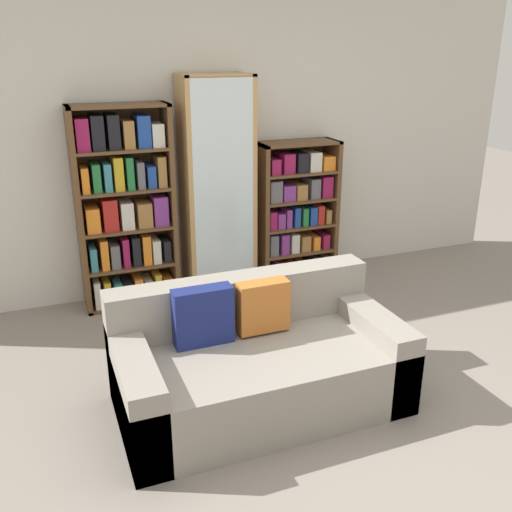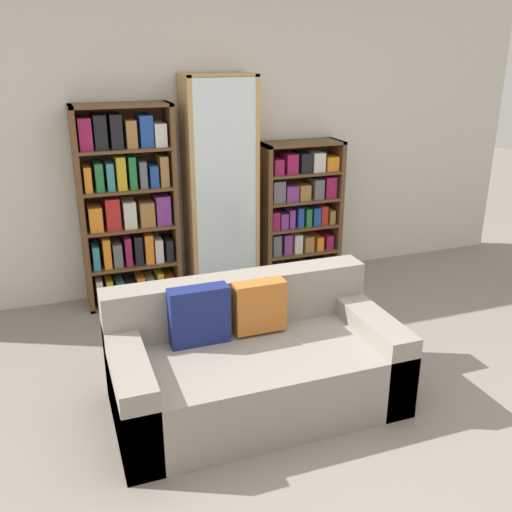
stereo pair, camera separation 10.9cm
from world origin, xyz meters
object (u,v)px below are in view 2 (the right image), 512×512
object	(u,v)px
bookshelf_left	(128,208)
wine_bottle	(295,296)
display_cabinet	(220,188)
bookshelf_right	(299,213)
couch	(253,364)

from	to	relation	value
bookshelf_left	wine_bottle	bearing A→B (deg)	-29.69
bookshelf_left	display_cabinet	xyz separation A→B (m)	(0.79, -0.02, 0.11)
bookshelf_left	bookshelf_right	size ratio (longest dim) A/B	1.29
wine_bottle	bookshelf_right	bearing A→B (deg)	64.19
couch	wine_bottle	size ratio (longest dim) A/B	4.92
couch	bookshelf_right	xyz separation A→B (m)	(1.10, 1.79, 0.37)
wine_bottle	bookshelf_left	bearing A→B (deg)	150.31
bookshelf_right	wine_bottle	world-z (taller)	bookshelf_right
bookshelf_right	display_cabinet	bearing A→B (deg)	-178.81
couch	bookshelf_right	world-z (taller)	bookshelf_right
couch	wine_bottle	distance (m)	1.34
couch	bookshelf_left	size ratio (longest dim) A/B	1.02
bookshelf_left	wine_bottle	world-z (taller)	bookshelf_left
couch	wine_bottle	bearing A→B (deg)	55.21
couch	bookshelf_left	bearing A→B (deg)	104.40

